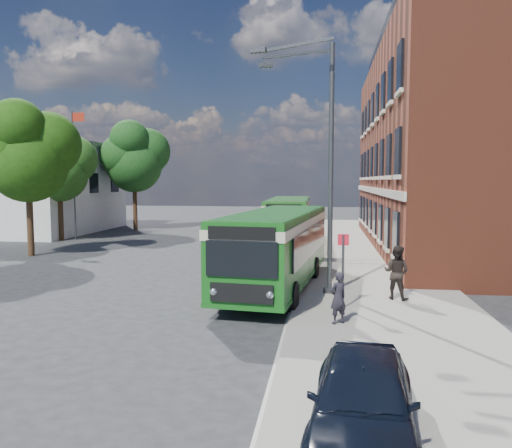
# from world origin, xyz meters

# --- Properties ---
(ground) EXTENTS (120.00, 120.00, 0.00)m
(ground) POSITION_xyz_m (0.00, 0.00, 0.00)
(ground) COLOR #27272A
(ground) RESTS_ON ground
(pavement) EXTENTS (6.00, 48.00, 0.15)m
(pavement) POSITION_xyz_m (7.00, 8.00, 0.07)
(pavement) COLOR gray
(pavement) RESTS_ON ground
(kerb_line) EXTENTS (0.12, 48.00, 0.01)m
(kerb_line) POSITION_xyz_m (3.95, 8.00, 0.01)
(kerb_line) COLOR beige
(kerb_line) RESTS_ON ground
(brick_office) EXTENTS (12.10, 26.00, 14.20)m
(brick_office) POSITION_xyz_m (14.00, 12.00, 6.97)
(brick_office) COLOR brown
(brick_office) RESTS_ON ground
(white_building) EXTENTS (9.40, 13.40, 7.30)m
(white_building) POSITION_xyz_m (-18.00, 18.00, 3.66)
(white_building) COLOR silver
(white_building) RESTS_ON ground
(flagpole) EXTENTS (0.95, 0.10, 9.00)m
(flagpole) POSITION_xyz_m (-12.45, 13.00, 4.94)
(flagpole) COLOR #3B3D40
(flagpole) RESTS_ON ground
(street_lamp) EXTENTS (2.96, 2.38, 9.00)m
(street_lamp) POSITION_xyz_m (4.84, -2.00, 4.79)
(street_lamp) COLOR #3B3D40
(street_lamp) RESTS_ON ground
(bus_stop_sign) EXTENTS (0.35, 0.08, 2.52)m
(bus_stop_sign) POSITION_xyz_m (5.60, -4.20, 1.51)
(bus_stop_sign) COLOR #3B3D40
(bus_stop_sign) RESTS_ON ground
(bus_front) EXTENTS (3.65, 10.24, 3.02)m
(bus_front) POSITION_xyz_m (3.20, -1.09, 1.83)
(bus_front) COLOR #155A17
(bus_front) RESTS_ON ground
(bus_rear) EXTENTS (2.77, 10.52, 3.02)m
(bus_rear) POSITION_xyz_m (2.63, 12.95, 1.83)
(bus_rear) COLOR #215E1D
(bus_rear) RESTS_ON ground
(parked_car) EXTENTS (1.98, 4.15, 1.37)m
(parked_car) POSITION_xyz_m (5.64, -12.43, 0.84)
(parked_car) COLOR black
(parked_car) RESTS_ON pavement
(pedestrian_a) EXTENTS (0.65, 0.61, 1.49)m
(pedestrian_a) POSITION_xyz_m (5.41, -5.95, 0.89)
(pedestrian_a) COLOR black
(pedestrian_a) RESTS_ON pavement
(pedestrian_b) EXTENTS (1.13, 1.05, 1.85)m
(pedestrian_b) POSITION_xyz_m (7.47, -2.69, 1.08)
(pedestrian_b) COLOR black
(pedestrian_b) RESTS_ON pavement
(tree_left) EXTENTS (5.06, 4.81, 8.55)m
(tree_left) POSITION_xyz_m (-11.20, 5.57, 5.80)
(tree_left) COLOR #392414
(tree_left) RESTS_ON ground
(tree_mid) EXTENTS (4.64, 4.41, 7.83)m
(tree_mid) POSITION_xyz_m (-13.34, 12.61, 5.31)
(tree_mid) COLOR #392414
(tree_mid) RESTS_ON ground
(tree_right) EXTENTS (5.44, 5.17, 9.18)m
(tree_right) POSITION_xyz_m (-10.89, 20.28, 6.23)
(tree_right) COLOR #392414
(tree_right) RESTS_ON ground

